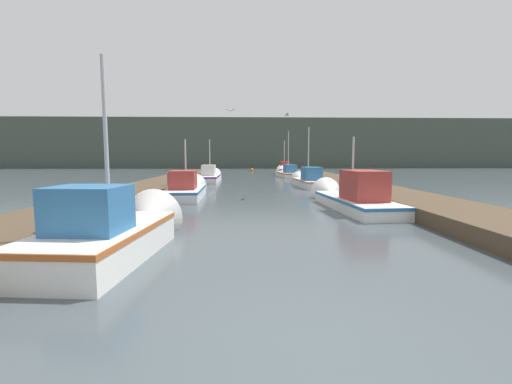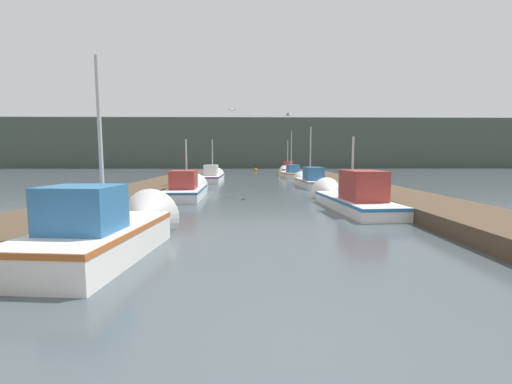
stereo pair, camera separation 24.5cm
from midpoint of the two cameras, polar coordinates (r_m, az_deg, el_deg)
ground_plane at (r=3.72m, az=8.88°, el=-27.04°), size 200.00×200.00×0.00m
dock_left at (r=19.87m, az=-16.53°, el=0.65°), size 2.76×40.00×0.45m
dock_right at (r=20.20m, az=17.51°, el=0.71°), size 2.76×40.00×0.45m
distant_shore_ridge at (r=62.37m, az=-0.55°, el=7.91°), size 120.00×16.00×7.98m
fishing_boat_0 at (r=7.91m, az=-21.94°, el=-5.82°), size 2.08×4.75×4.43m
fishing_boat_1 at (r=13.91m, az=15.66°, el=-0.76°), size 2.04×6.35×3.27m
fishing_boat_2 at (r=17.44m, az=-10.84°, el=0.56°), size 1.77×5.59×3.32m
fishing_boat_3 at (r=22.81m, az=9.18°, el=1.95°), size 1.65×5.19×4.26m
fishing_boat_4 at (r=27.96m, az=-6.89°, el=2.66°), size 1.53×6.53×3.74m
fishing_boat_5 at (r=32.91m, az=5.95°, el=3.14°), size 2.06×4.96×4.84m
fishing_boat_6 at (r=37.07m, az=5.45°, el=3.66°), size 1.54×4.90×3.95m
mooring_piling_0 at (r=8.35m, az=-29.74°, el=-5.07°), size 0.30×0.30×1.04m
mooring_piling_1 at (r=18.62m, az=-13.59°, el=1.47°), size 0.28×0.28×1.14m
channel_buoy at (r=44.30m, az=0.08°, el=3.67°), size 0.48×0.48×0.98m
seagull_lead at (r=16.81m, az=5.74°, el=12.69°), size 0.29×0.56×0.12m
seagull_1 at (r=20.90m, az=-3.67°, el=13.48°), size 0.56×0.30×0.12m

